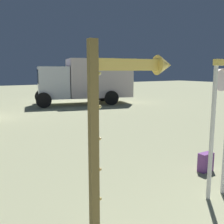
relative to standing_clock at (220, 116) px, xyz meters
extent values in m
cylinder|color=white|center=(-0.20, 0.00, -0.30)|extent=(0.07, 0.07, 2.26)
cube|color=#FCD661|center=(0.00, -0.01, 0.88)|extent=(0.48, 0.08, 0.10)
cylinder|color=white|center=(0.00, 0.02, 0.59)|extent=(0.37, 0.04, 0.37)
cube|color=black|center=(0.00, 0.05, 0.59)|extent=(0.06, 0.01, 0.08)
cube|color=black|center=(0.00, 0.05, 0.59)|extent=(0.04, 0.01, 0.14)
cube|color=olive|center=(-2.44, -0.05, -0.17)|extent=(0.11, 0.11, 2.52)
cube|color=#FFD562|center=(-1.98, -0.10, 0.82)|extent=(0.83, 0.15, 0.14)
cone|color=#FFD562|center=(-1.47, -0.16, 0.82)|extent=(0.25, 0.28, 0.25)
sphere|color=#EFD881|center=(-2.36, -0.05, -0.80)|extent=(0.04, 0.04, 0.04)
sphere|color=#FEDB8E|center=(-2.36, -0.05, -0.42)|extent=(0.04, 0.04, 0.04)
sphere|color=#FEDE98|center=(-2.36, -0.05, -0.04)|extent=(0.04, 0.04, 0.04)
sphere|color=#EFDD88|center=(-2.36, -0.05, 0.34)|extent=(0.04, 0.04, 0.04)
sphere|color=#EFE78E|center=(-2.36, -0.05, 0.72)|extent=(0.04, 0.04, 0.04)
cube|color=#814595|center=(0.79, 0.82, -1.22)|extent=(0.33, 0.18, 0.41)
cube|color=#83528A|center=(0.79, 0.93, -1.28)|extent=(0.23, 0.04, 0.18)
cube|color=beige|center=(4.70, 12.34, 0.25)|extent=(4.46, 3.15, 2.46)
cube|color=silver|center=(1.82, 13.10, 0.00)|extent=(2.30, 2.48, 1.96)
cube|color=black|center=(0.92, 13.33, 0.39)|extent=(0.47, 1.71, 0.86)
cylinder|color=black|center=(1.44, 14.35, -0.98)|extent=(0.93, 0.47, 0.90)
cylinder|color=black|center=(0.87, 12.19, -0.98)|extent=(0.93, 0.47, 0.90)
cylinder|color=black|center=(5.47, 13.30, -0.98)|extent=(0.93, 0.47, 0.90)
cylinder|color=black|center=(4.91, 11.14, -0.98)|extent=(0.93, 0.47, 0.90)
camera|label=1|loc=(-3.82, -2.60, 0.75)|focal=41.34mm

